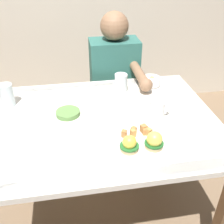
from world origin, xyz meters
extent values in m
plane|color=#7F664C|center=(0.00, 0.00, 0.00)|extent=(6.00, 6.00, 0.00)
cube|color=white|center=(0.00, 0.00, 0.73)|extent=(1.20, 0.90, 0.03)
cube|color=#4C6BB7|center=(0.00, -0.40, 0.74)|extent=(1.20, 0.06, 0.00)
cube|color=#4C6BB7|center=(0.00, 0.40, 0.74)|extent=(1.20, 0.06, 0.00)
cube|color=brown|center=(0.55, -0.40, 0.36)|extent=(0.06, 0.06, 0.71)
cube|color=brown|center=(-0.55, 0.40, 0.36)|extent=(0.06, 0.06, 0.71)
cube|color=brown|center=(0.55, 0.40, 0.36)|extent=(0.06, 0.06, 0.71)
cylinder|color=white|center=(0.14, -0.26, 0.75)|extent=(0.27, 0.27, 0.01)
cylinder|color=tan|center=(0.09, -0.27, 0.76)|extent=(0.08, 0.08, 0.02)
cylinder|color=#286B2D|center=(0.09, -0.27, 0.78)|extent=(0.08, 0.08, 0.01)
sphere|color=yellow|center=(0.09, -0.27, 0.79)|extent=(0.06, 0.06, 0.06)
cylinder|color=tan|center=(0.20, -0.27, 0.76)|extent=(0.08, 0.08, 0.02)
cylinder|color=#236028|center=(0.20, -0.27, 0.78)|extent=(0.08, 0.08, 0.01)
sphere|color=#F7DB56|center=(0.20, -0.27, 0.80)|extent=(0.07, 0.07, 0.07)
cube|color=tan|center=(0.20, -0.19, 0.77)|extent=(0.03, 0.03, 0.04)
cube|color=tan|center=(0.12, -0.18, 0.77)|extent=(0.03, 0.03, 0.04)
cube|color=#B77A42|center=(0.08, -0.18, 0.77)|extent=(0.03, 0.03, 0.03)
cube|color=#B77A42|center=(0.18, -0.16, 0.77)|extent=(0.03, 0.03, 0.04)
cube|color=#B77A42|center=(0.19, -0.17, 0.77)|extent=(0.03, 0.03, 0.03)
cube|color=#B77A42|center=(0.13, -0.16, 0.77)|extent=(0.03, 0.03, 0.04)
cylinder|color=white|center=(0.36, 0.33, 0.74)|extent=(0.10, 0.10, 0.01)
cylinder|color=white|center=(0.36, 0.33, 0.77)|extent=(0.12, 0.12, 0.04)
cube|color=#F4DB66|center=(0.34, 0.34, 0.78)|extent=(0.03, 0.03, 0.02)
cube|color=#B7E093|center=(0.36, 0.32, 0.77)|extent=(0.04, 0.04, 0.03)
cube|color=#EA6B70|center=(0.36, 0.32, 0.78)|extent=(0.03, 0.03, 0.03)
cube|color=#F4DB66|center=(0.37, 0.33, 0.79)|extent=(0.03, 0.03, 0.02)
cube|color=#EA6B70|center=(0.37, 0.33, 0.79)|extent=(0.03, 0.03, 0.02)
cube|color=#F4DB66|center=(0.36, 0.36, 0.77)|extent=(0.03, 0.03, 0.02)
cube|color=#F4DB66|center=(0.37, 0.31, 0.78)|extent=(0.03, 0.03, 0.02)
cube|color=#F4DB66|center=(0.36, 0.30, 0.78)|extent=(0.04, 0.04, 0.03)
cylinder|color=white|center=(0.29, -0.02, 0.79)|extent=(0.08, 0.08, 0.09)
cylinder|color=black|center=(0.29, -0.02, 0.83)|extent=(0.07, 0.07, 0.01)
torus|color=white|center=(0.33, -0.02, 0.79)|extent=(0.06, 0.01, 0.06)
cube|color=silver|center=(-0.21, -0.21, 0.74)|extent=(0.07, 0.11, 0.00)
cube|color=silver|center=(-0.24, -0.28, 0.74)|extent=(0.04, 0.04, 0.00)
cylinder|color=silver|center=(0.16, 0.29, 0.80)|extent=(0.08, 0.08, 0.11)
cylinder|color=silver|center=(0.16, 0.29, 0.77)|extent=(0.07, 0.07, 0.06)
cylinder|color=silver|center=(-0.49, 0.23, 0.80)|extent=(0.08, 0.08, 0.13)
cylinder|color=silver|center=(-0.49, 0.23, 0.78)|extent=(0.07, 0.07, 0.07)
cylinder|color=white|center=(-0.17, 0.05, 0.75)|extent=(0.20, 0.20, 0.01)
cylinder|color=#66934C|center=(-0.17, 0.05, 0.76)|extent=(0.12, 0.12, 0.02)
cylinder|color=#33333D|center=(0.09, 0.53, 0.23)|extent=(0.11, 0.11, 0.45)
cylinder|color=#33333D|center=(0.27, 0.53, 0.23)|extent=(0.11, 0.11, 0.45)
cube|color=#2D665B|center=(0.18, 0.63, 0.70)|extent=(0.34, 0.20, 0.50)
sphere|color=#936B4C|center=(0.18, 0.63, 1.04)|extent=(0.19, 0.19, 0.19)
cylinder|color=#936B4C|center=(0.30, 0.38, 0.80)|extent=(0.06, 0.30, 0.06)
sphere|color=#936B4C|center=(0.30, 0.23, 0.80)|extent=(0.08, 0.08, 0.08)
camera|label=1|loc=(-0.13, -1.14, 1.51)|focal=43.01mm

